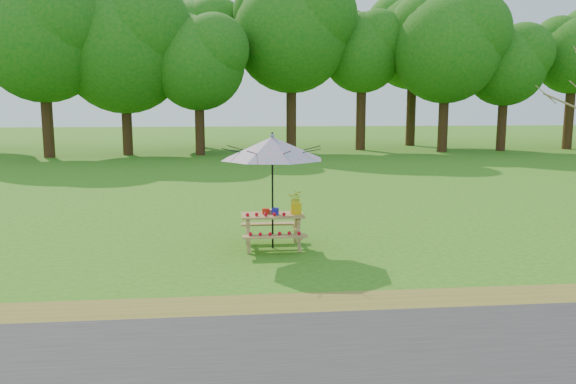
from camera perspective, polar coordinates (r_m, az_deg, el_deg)
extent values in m
plane|color=#2E7215|center=(11.64, 20.05, -5.43)|extent=(120.00, 120.00, 0.00)
cube|color=#A38149|center=(10.87, -1.58, -2.37)|extent=(1.20, 0.62, 0.04)
cube|color=#A38149|center=(10.39, -1.34, -4.53)|extent=(1.20, 0.22, 0.04)
cube|color=#A38149|center=(11.46, -1.77, -3.25)|extent=(1.20, 0.22, 0.04)
cylinder|color=black|center=(10.78, -1.59, 0.11)|extent=(0.04, 0.04, 2.25)
cone|color=teal|center=(10.69, -1.61, 4.48)|extent=(2.44, 2.44, 0.43)
sphere|color=teal|center=(10.67, -1.61, 5.75)|extent=(0.08, 0.08, 0.08)
cube|color=red|center=(10.91, -2.26, -1.95)|extent=(0.14, 0.12, 0.10)
cylinder|color=#1519B0|center=(10.81, -1.28, -1.96)|extent=(0.13, 0.13, 0.13)
cube|color=white|center=(10.99, -1.83, -1.95)|extent=(0.13, 0.13, 0.07)
cylinder|color=#E5B50C|center=(10.86, 0.84, -1.70)|extent=(0.21, 0.21, 0.21)
imported|color=yellow|center=(10.82, 0.84, -0.64)|extent=(0.35, 0.32, 0.32)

